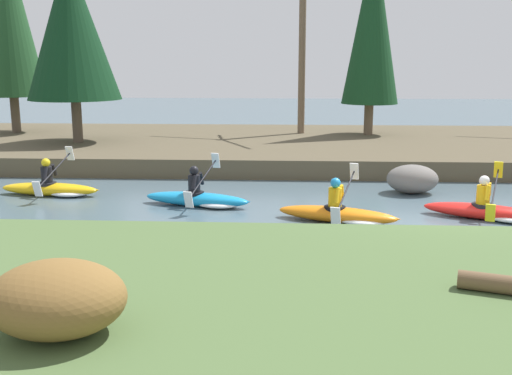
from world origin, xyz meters
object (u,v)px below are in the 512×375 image
(kayaker_trailing, at_px, (201,198))
(boulder_midstream, at_px, (412,179))
(kayaker_middle, at_px, (342,214))
(kayaker_far_back, at_px, (53,188))
(kayaker_lead, at_px, (490,211))

(kayaker_trailing, bearing_deg, boulder_midstream, 30.71)
(kayaker_middle, distance_m, boulder_midstream, 3.81)
(kayaker_trailing, height_order, boulder_midstream, kayaker_trailing)
(kayaker_middle, height_order, kayaker_far_back, same)
(kayaker_far_back, xyz_separation_m, boulder_midstream, (9.66, 0.81, 0.19))
(kayaker_lead, distance_m, kayaker_far_back, 11.03)
(kayaker_middle, bearing_deg, boulder_midstream, 72.34)
(kayaker_trailing, bearing_deg, kayaker_lead, 5.12)
(kayaker_far_back, bearing_deg, kayaker_middle, -11.65)
(kayaker_trailing, relative_size, kayaker_far_back, 1.00)
(kayaker_lead, bearing_deg, kayaker_middle, -150.91)
(kayaker_middle, relative_size, boulder_midstream, 2.00)
(kayaker_middle, distance_m, kayaker_trailing, 3.63)
(kayaker_trailing, distance_m, kayaker_far_back, 4.23)
(kayaker_middle, relative_size, kayaker_trailing, 0.99)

